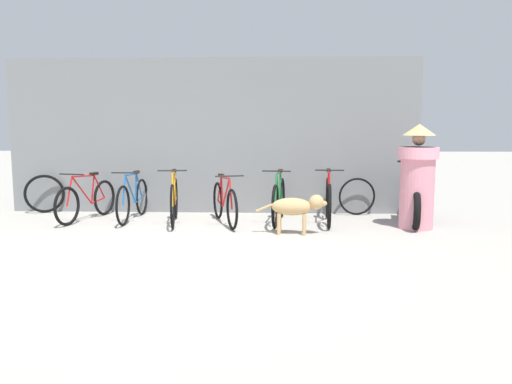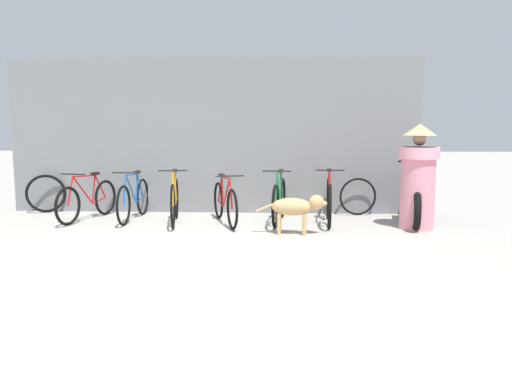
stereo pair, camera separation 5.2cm
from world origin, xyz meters
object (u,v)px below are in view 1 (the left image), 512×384
Objects in this scene: bicycle_1 at (133,199)px; bicycle_5 at (328,200)px; bicycle_3 at (225,203)px; stray_dog at (297,207)px; person_in_robes at (417,176)px; bicycle_2 at (174,201)px; spare_tire_left at (44,194)px; bicycle_4 at (279,200)px; bicycle_0 at (87,200)px; motorcycle at (413,198)px; spare_tire_right at (357,196)px.

bicycle_1 is 1.00× the size of bicycle_5.
bicycle_3 reaches higher than stray_dog.
person_in_robes is at bearing 84.40° from bicycle_1.
bicycle_2 is at bearing 71.04° from bicycle_1.
bicycle_1 reaches higher than bicycle_3.
bicycle_5 reaches higher than spare_tire_left.
bicycle_5 is (3.35, -0.09, 0.02)m from bicycle_1.
spare_tire_left is (-6.57, 1.20, -0.47)m from person_in_robes.
stray_dog is at bearing 59.73° from bicycle_2.
bicycle_4 is at bearing -84.38° from bicycle_5.
person_in_robes is at bearing -10.35° from spare_tire_left.
bicycle_0 is 0.89× the size of motorcycle.
spare_tire_right is (4.74, 0.72, -0.00)m from bicycle_0.
spare_tire_left is 5.83m from spare_tire_right.
person_in_robes is (5.48, -0.49, 0.48)m from bicycle_0.
spare_tire_left is at bearing -93.86° from bicycle_4.
spare_tire_left is at bearing -108.71° from bicycle_1.
bicycle_1 is 4.76m from motorcycle.
motorcycle is (1.41, 0.01, 0.05)m from bicycle_5.
bicycle_5 reaches higher than bicycle_2.
spare_tire_left is (-5.23, 0.76, -0.02)m from bicycle_5.
bicycle_5 is at bearing 103.11° from bicycle_0.
bicycle_1 is 3.35m from bicycle_5.
bicycle_1 reaches higher than spare_tire_left.
bicycle_5 is 2.54× the size of spare_tire_right.
spare_tire_right is at bearing 100.55° from bicycle_1.
bicycle_5 is 1.64× the size of stray_dog.
bicycle_5 reaches higher than bicycle_3.
bicycle_1 is at bearing 162.75° from stray_dog.
bicycle_2 is at bearing -81.52° from bicycle_5.
motorcycle is at bearing -42.81° from spare_tire_right.
bicycle_3 is at bearing -75.37° from motorcycle.
bicycle_5 is 1.14m from stray_dog.
spare_tire_right is (-0.81, 0.75, -0.09)m from motorcycle.
person_in_robes reaches higher than bicycle_1.
bicycle_4 reaches higher than spare_tire_right.
bicycle_1 is 0.83m from bicycle_2.
motorcycle reaches higher than bicycle_1.
bicycle_0 is 3.31m from bicycle_4.
bicycle_5 is at bearing 77.30° from bicycle_3.
bicycle_2 is at bearing -78.27° from bicycle_4.
bicycle_4 is 2.24m from motorcycle.
bicycle_0 is at bearing -171.38° from spare_tire_right.
bicycle_2 is 2.16m from stray_dog.
person_in_robes reaches higher than bicycle_4.
bicycle_0 is at bearing 167.82° from stray_dog.
bicycle_2 reaches higher than spare_tire_right.
bicycle_1 is 4.01m from spare_tire_right.
stray_dog is 1.47× the size of spare_tire_left.
spare_tire_right is (3.17, 0.95, -0.04)m from bicycle_2.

